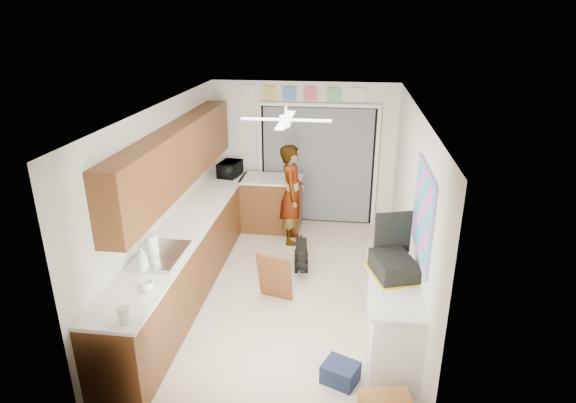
{
  "coord_description": "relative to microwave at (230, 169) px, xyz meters",
  "views": [
    {
      "loc": [
        0.81,
        -5.69,
        3.54
      ],
      "look_at": [
        0.0,
        0.4,
        1.15
      ],
      "focal_mm": 30.0,
      "sensor_mm": 36.0,
      "label": 1
    }
  ],
  "objects": [
    {
      "name": "dog",
      "position": [
        1.39,
        -1.37,
        -0.84
      ],
      "size": [
        0.32,
        0.61,
        0.46
      ],
      "primitive_type": "cube",
      "rotation": [
        0.0,
        0.0,
        0.12
      ],
      "color": "black",
      "rests_on": "floor"
    },
    {
      "name": "header_frame_1",
      "position": [
        0.97,
        0.46,
        1.23
      ],
      "size": [
        0.22,
        0.02,
        0.22
      ],
      "primitive_type": "cube",
      "color": "#487EC1",
      "rests_on": "wall_back"
    },
    {
      "name": "header_frame_2",
      "position": [
        1.32,
        0.46,
        1.23
      ],
      "size": [
        0.22,
        0.02,
        0.22
      ],
      "primitive_type": "cube",
      "color": "#DC526A",
      "rests_on": "wall_back"
    },
    {
      "name": "peninsula_top",
      "position": [
        0.72,
        -0.01,
        -0.15
      ],
      "size": [
        1.04,
        0.64,
        0.04
      ],
      "primitive_type": "cube",
      "color": "white",
      "rests_on": "peninsula_base"
    },
    {
      "name": "soap_bottle",
      "position": [
        -0.12,
        -3.35,
        0.02
      ],
      "size": [
        0.14,
        0.14,
        0.29
      ],
      "primitive_type": "imported",
      "rotation": [
        0.0,
        0.0,
        -0.3
      ],
      "color": "silver",
      "rests_on": "left_countertop"
    },
    {
      "name": "wall_back",
      "position": [
        1.22,
        0.49,
        0.18
      ],
      "size": [
        3.2,
        0.0,
        3.2
      ],
      "primitive_type": "plane",
      "rotation": [
        1.57,
        0.0,
        0.0
      ],
      "color": "silver",
      "rests_on": "ground"
    },
    {
      "name": "man",
      "position": [
        1.13,
        -0.46,
        -0.24
      ],
      "size": [
        0.44,
        0.63,
        1.65
      ],
      "primitive_type": "imported",
      "rotation": [
        0.0,
        0.0,
        1.65
      ],
      "color": "white",
      "rests_on": "floor"
    },
    {
      "name": "wall_right",
      "position": [
        2.82,
        -2.01,
        0.18
      ],
      "size": [
        0.0,
        5.0,
        5.0
      ],
      "primitive_type": "plane",
      "rotation": [
        1.57,
        0.0,
        -1.57
      ],
      "color": "silver",
      "rests_on": "ground"
    },
    {
      "name": "door_trim_right",
      "position": [
        2.49,
        0.43,
        -0.02
      ],
      "size": [
        0.06,
        0.04,
        2.1
      ],
      "primitive_type": "cube",
      "color": "white",
      "rests_on": "wall_back"
    },
    {
      "name": "header_frame_3",
      "position": [
        1.72,
        0.46,
        1.23
      ],
      "size": [
        0.22,
        0.02,
        0.22
      ],
      "primitive_type": "cube",
      "color": "#68B76E",
      "rests_on": "wall_back"
    },
    {
      "name": "suitcase_rim",
      "position": [
        2.54,
        -3.08,
        -0.13
      ],
      "size": [
        0.6,
        0.69,
        0.02
      ],
      "primitive_type": "cube",
      "rotation": [
        0.0,
        0.0,
        0.32
      ],
      "color": "yellow",
      "rests_on": "suitcase"
    },
    {
      "name": "jar_a",
      "position": [
        0.08,
        -4.26,
        -0.05
      ],
      "size": [
        0.12,
        0.12,
        0.15
      ],
      "primitive_type": "cylinder",
      "rotation": [
        0.0,
        0.0,
        0.16
      ],
      "color": "silver",
      "rests_on": "left_countertop"
    },
    {
      "name": "header_frame_0",
      "position": [
        0.62,
        0.46,
        1.23
      ],
      "size": [
        0.22,
        0.02,
        0.22
      ],
      "primitive_type": "cube",
      "color": "#E8A94D",
      "rests_on": "wall_back"
    },
    {
      "name": "door_trim_left",
      "position": [
        0.45,
        0.43,
        -0.02
      ],
      "size": [
        0.06,
        0.04,
        2.1
      ],
      "primitive_type": "cube",
      "color": "white",
      "rests_on": "wall_back"
    },
    {
      "name": "back_opening_recess",
      "position": [
        1.47,
        0.46,
        -0.02
      ],
      "size": [
        2.0,
        0.06,
        2.1
      ],
      "primitive_type": "cube",
      "color": "black",
      "rests_on": "wall_back"
    },
    {
      "name": "floor",
      "position": [
        1.22,
        -2.01,
        -1.07
      ],
      "size": [
        5.0,
        5.0,
        0.0
      ],
      "primitive_type": "plane",
      "color": "#C1B29C",
      "rests_on": "ground"
    },
    {
      "name": "navy_crate",
      "position": [
        2.04,
        -3.69,
        -0.96
      ],
      "size": [
        0.43,
        0.4,
        0.21
      ],
      "primitive_type": "cube",
      "rotation": [
        0.0,
        0.0,
        -0.41
      ],
      "color": "#161F38",
      "rests_on": "floor"
    },
    {
      "name": "suitcase_lid",
      "position": [
        2.54,
        -2.79,
        0.23
      ],
      "size": [
        0.41,
        0.16,
        0.5
      ],
      "primitive_type": "cube",
      "rotation": [
        0.0,
        0.0,
        0.32
      ],
      "color": "black",
      "rests_on": "suitcase"
    },
    {
      "name": "sink_basin",
      "position": [
        -0.07,
        -3.01,
        -0.11
      ],
      "size": [
        0.5,
        0.76,
        0.06
      ],
      "primitive_type": "cube",
      "color": "silver",
      "rests_on": "left_countertop"
    },
    {
      "name": "route66_sign",
      "position": [
        0.27,
        0.46,
        1.23
      ],
      "size": [
        0.22,
        0.02,
        0.26
      ],
      "primitive_type": "cube",
      "color": "silver",
      "rests_on": "wall_back"
    },
    {
      "name": "cup",
      "position": [
        0.07,
        -3.73,
        -0.07
      ],
      "size": [
        0.18,
        0.18,
        0.11
      ],
      "primitive_type": "imported",
      "rotation": [
        0.0,
        0.0,
        0.42
      ],
      "color": "white",
      "rests_on": "left_countertop"
    },
    {
      "name": "ceiling_fan",
      "position": [
        1.22,
        -1.81,
        1.25
      ],
      "size": [
        1.14,
        1.14,
        0.24
      ],
      "primitive_type": "cube",
      "color": "white",
      "rests_on": "ceiling"
    },
    {
      "name": "faucet",
      "position": [
        -0.26,
        -3.01,
        -0.02
      ],
      "size": [
        0.03,
        0.03,
        0.22
      ],
      "primitive_type": "cylinder",
      "color": "silver",
      "rests_on": "left_countertop"
    },
    {
      "name": "curtain_panel",
      "position": [
        1.47,
        0.42,
        -0.02
      ],
      "size": [
        1.9,
        0.03,
        2.05
      ],
      "primitive_type": "cube",
      "color": "slate",
      "rests_on": "wall_back"
    },
    {
      "name": "header_frame_4",
      "position": [
        2.12,
        0.46,
        1.23
      ],
      "size": [
        0.22,
        0.02,
        0.22
      ],
      "primitive_type": "cube",
      "color": "silver",
      "rests_on": "wall_back"
    },
    {
      "name": "door_trim_head",
      "position": [
        1.47,
        0.43,
        1.05
      ],
      "size": [
        2.1,
        0.04,
        0.06
      ],
      "primitive_type": "cube",
      "color": "white",
      "rests_on": "wall_back"
    },
    {
      "name": "ceiling",
      "position": [
        1.22,
        -2.01,
        1.43
      ],
      "size": [
        5.0,
        5.0,
        0.0
      ],
      "primitive_type": "plane",
      "rotation": [
        3.14,
        0.0,
        0.0
      ],
      "color": "white",
      "rests_on": "ground"
    },
    {
      "name": "upper_cabinets",
      "position": [
        -0.22,
        -1.81,
        0.73
      ],
      "size": [
        0.32,
        4.0,
        0.8
      ],
      "primitive_type": "cube",
      "color": "brown",
      "rests_on": "wall_left"
    },
    {
      "name": "wall_front",
      "position": [
        1.22,
        -4.51,
        0.18
      ],
      "size": [
        3.2,
        0.0,
        3.2
      ],
      "primitive_type": "plane",
      "rotation": [
        -1.57,
        0.0,
        0.0
      ],
      "color": "silver",
      "rests_on": "ground"
    },
    {
      "name": "jar_b",
      "position": [
        -0.03,
        -3.24,
        -0.07
      ],
      "size": [
        0.07,
        0.07,
        0.11
      ],
      "primitive_type": "cylinder",
      "rotation": [
        0.0,
        0.0,
        0.02
      ],
      "color": "silver",
      "rests_on": "left_countertop"
    },
    {
      "name": "microwave",
      "position": [
        0.0,
        0.0,
        0.0
      ],
      "size": [
        0.38,
        0.5,
        0.26
      ],
      "primitive_type": "imported",
      "rotation": [
        0.0,
        0.0,
        1.42
      ],
      "color": "black",
      "rests_on": "left_countertop"
    },
    {
      "name": "peninsula_base",
      "position": [
        0.72,
        -0.01,
        -0.62
      ],
      "size": [
        1.0,
        0.6,
        0.9
      ],
      "primitive_type": "cube",
      "color": "brown",
      "rests_on": "floor"
    },
    {
      "name": "right_counter_top",
      "position": [
        2.56,
        -3.21,
        -0.15
      ],
      "size": [
        0.54,
        1.44,
        0.04
      ],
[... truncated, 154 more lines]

